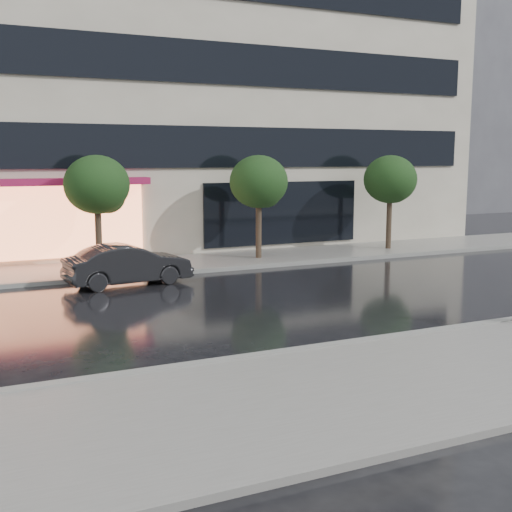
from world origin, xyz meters
TOP-DOWN VIEW (x-y plane):
  - ground at (0.00, 0.00)m, footprint 120.00×120.00m
  - sidewalk_near at (0.00, -3.25)m, footprint 60.00×4.50m
  - sidewalk_far at (0.00, 10.25)m, footprint 60.00×3.50m
  - curb_near at (0.00, -1.00)m, footprint 60.00×0.25m
  - curb_far at (0.00, 8.50)m, footprint 60.00×0.25m
  - office_building at (-0.00, 17.97)m, footprint 30.00×12.76m
  - bg_building_right at (26.00, 28.00)m, footprint 12.00×12.00m
  - tree_mid_west at (-2.94, 10.03)m, footprint 2.20×2.20m
  - tree_mid_east at (3.06, 10.03)m, footprint 2.20×2.20m
  - tree_far_east at (9.06, 10.03)m, footprint 2.20×2.20m
  - parked_car at (-2.62, 7.45)m, footprint 3.98×1.79m

SIDE VIEW (x-z plane):
  - ground at x=0.00m, z-range 0.00..0.00m
  - sidewalk_near at x=0.00m, z-range 0.00..0.12m
  - sidewalk_far at x=0.00m, z-range 0.00..0.12m
  - curb_near at x=0.00m, z-range 0.00..0.14m
  - curb_far at x=0.00m, z-range 0.00..0.14m
  - parked_car at x=-2.62m, z-range 0.00..1.27m
  - tree_mid_west at x=-2.94m, z-range 0.93..4.92m
  - tree_mid_east at x=3.06m, z-range 0.93..4.92m
  - tree_far_east at x=9.06m, z-range 0.93..4.92m
  - bg_building_right at x=26.00m, z-range 0.00..16.00m
  - office_building at x=0.00m, z-range 0.00..18.00m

